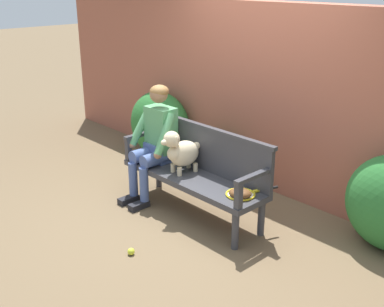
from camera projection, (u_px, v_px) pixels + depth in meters
The scene contains 13 objects.
ground_plane at pixel (192, 213), 5.20m from camera, with size 40.00×40.00×0.00m, color brown.
brick_garden_fence at pixel (269, 97), 5.61m from camera, with size 8.00×0.30×2.17m, color #9E5642.
hedge_bush_far_left at pixel (219, 156), 6.00m from camera, with size 0.79×0.49×0.61m, color #1E5B23.
hedge_bush_mid_right at pixel (160, 125), 6.67m from camera, with size 1.00×0.68×0.94m, color #286B2D.
garden_bench at pixel (192, 181), 5.06m from camera, with size 1.76×0.50×0.45m.
bench_backrest at pixel (207, 148), 5.09m from camera, with size 1.80×0.06×0.50m.
bench_armrest_left_end at pixel (137, 141), 5.49m from camera, with size 0.06×0.50×0.28m.
bench_armrest_right_end at pixel (248, 184), 4.34m from camera, with size 0.06×0.50×0.28m.
person_seated at pixel (155, 138), 5.34m from camera, with size 0.56×0.65×1.32m.
dog_on_bench at pixel (181, 151), 5.04m from camera, with size 0.27×0.49×0.48m.
tennis_racket at pixel (243, 194), 4.60m from camera, with size 0.37×0.58×0.03m.
baseball_glove at pixel (240, 193), 4.53m from camera, with size 0.22×0.17×0.09m, color brown.
tennis_ball at pixel (131, 251), 4.42m from camera, with size 0.07×0.07×0.07m, color #CCDB33.
Camera 1 is at (3.39, -3.16, 2.43)m, focal length 44.64 mm.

